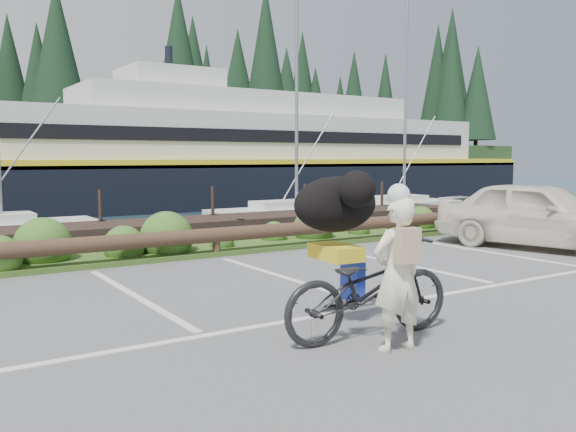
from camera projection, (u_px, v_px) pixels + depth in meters
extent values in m
plane|color=#565658|center=(358.00, 300.00, 8.72)|extent=(72.00, 72.00, 0.00)
cube|color=#3D5B21|center=(202.00, 250.00, 13.15)|extent=(34.00, 1.60, 0.10)
imported|color=black|center=(369.00, 289.00, 6.86)|extent=(2.22, 0.93, 1.14)
imported|color=white|center=(397.00, 274.00, 6.39)|extent=(0.63, 0.44, 1.64)
ellipsoid|color=black|center=(336.00, 204.00, 7.38)|extent=(0.66, 1.21, 0.68)
imported|color=silver|center=(539.00, 215.00, 13.64)|extent=(2.86, 4.78, 1.52)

